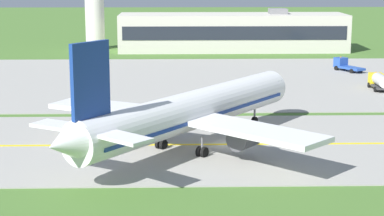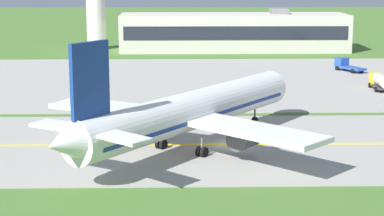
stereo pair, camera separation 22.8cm
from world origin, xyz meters
name	(u,v)px [view 1 (the left image)]	position (x,y,z in m)	size (l,w,h in m)	color
ground_plane	(226,145)	(0.00, 0.00, 0.00)	(500.00, 500.00, 0.00)	#47702D
taxiway_strip	(226,145)	(0.00, 0.00, 0.05)	(240.00, 28.00, 0.10)	#9E9B93
apron_pad	(267,80)	(10.00, 42.00, 0.05)	(140.00, 52.00, 0.10)	#9E9B93
taxiway_centreline	(226,144)	(0.00, 0.00, 0.11)	(220.00, 0.60, 0.01)	yellow
airplane_lead	(190,112)	(-3.95, -1.82, 4.13)	(29.03, 33.85, 12.70)	white
service_truck_baggage	(345,65)	(25.73, 51.56, 1.18)	(4.84, 6.61, 2.59)	#264CA5
service_truck_fuel	(379,81)	(26.16, 31.98, 1.53)	(2.44, 6.04, 2.65)	yellow
terminal_building	(233,32)	(7.62, 83.04, 4.18)	(51.32, 12.72, 9.52)	beige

